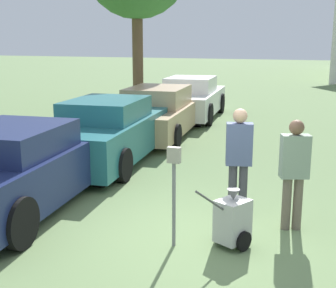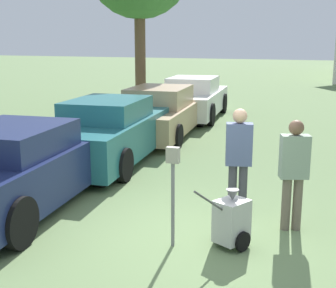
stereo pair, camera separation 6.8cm
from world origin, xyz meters
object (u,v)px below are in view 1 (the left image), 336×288
at_px(parked_car_tan, 159,113).
at_px(parking_meter, 174,178).
at_px(parked_car_navy, 18,169).
at_px(equipment_cart, 232,220).
at_px(person_worker, 239,155).
at_px(parked_car_white, 191,99).
at_px(person_supervisor, 294,168).
at_px(parked_car_teal, 109,132).

relative_size(parked_car_tan, parking_meter, 3.66).
bearing_deg(parked_car_tan, parked_car_navy, -95.56).
height_order(parking_meter, equipment_cart, parking_meter).
bearing_deg(person_worker, parked_car_white, -83.11).
bearing_deg(parked_car_tan, parked_car_white, 84.46).
bearing_deg(parked_car_tan, person_supervisor, -58.87).
relative_size(parked_car_navy, equipment_cart, 4.81).
bearing_deg(parked_car_white, parked_car_tan, -95.54).
xyz_separation_m(parked_car_tan, parking_meter, (2.97, -7.18, 0.32)).
distance_m(parked_car_teal, parking_meter, 4.92).
xyz_separation_m(person_supervisor, equipment_cart, (-0.72, -0.92, -0.58)).
xyz_separation_m(parked_car_white, parking_meter, (2.97, -10.48, 0.29)).
height_order(parked_car_teal, person_supervisor, person_supervisor).
height_order(parking_meter, person_supervisor, person_supervisor).
distance_m(person_worker, person_supervisor, 0.95).
distance_m(parked_car_navy, parked_car_teal, 3.40).
distance_m(parked_car_tan, person_supervisor, 7.49).
relative_size(parked_car_white, person_worker, 2.70).
height_order(parked_car_white, parking_meter, parked_car_white).
height_order(person_supervisor, equipment_cart, person_supervisor).
distance_m(parked_car_navy, equipment_cart, 3.77).
distance_m(person_worker, equipment_cart, 1.39).
xyz_separation_m(parked_car_navy, parking_meter, (2.97, -0.51, 0.29)).
bearing_deg(parked_car_tan, parking_meter, -73.06).
xyz_separation_m(person_worker, equipment_cart, (0.18, -1.22, -0.63)).
height_order(parked_car_tan, person_worker, person_worker).
xyz_separation_m(parked_car_tan, person_supervisor, (4.47, -6.00, 0.30)).
height_order(parked_car_tan, person_supervisor, person_supervisor).
relative_size(parked_car_teal, person_worker, 2.84).
height_order(parked_car_tan, parked_car_white, parked_car_white).
distance_m(parked_car_white, equipment_cart, 10.89).
height_order(parked_car_tan, equipment_cart, parked_car_tan).
relative_size(person_supervisor, equipment_cart, 1.71).
relative_size(parked_car_white, person_supervisor, 2.83).
bearing_deg(parked_car_teal, parking_meter, -58.25).
height_order(parked_car_teal, parking_meter, parked_car_teal).
relative_size(parked_car_navy, person_supervisor, 2.81).
xyz_separation_m(parked_car_navy, person_worker, (3.57, 0.97, 0.32)).
relative_size(parked_car_tan, person_supervisor, 3.08).
height_order(parked_car_navy, parked_car_teal, parked_car_teal).
relative_size(parked_car_teal, parking_meter, 3.53).
bearing_deg(person_worker, person_supervisor, 146.82).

